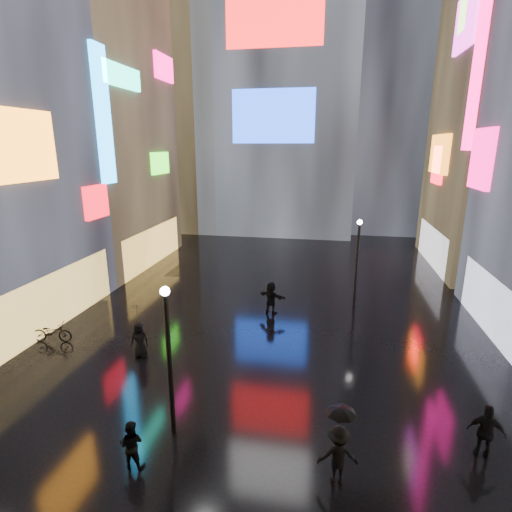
% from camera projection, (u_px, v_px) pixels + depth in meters
% --- Properties ---
extents(ground, '(140.00, 140.00, 0.00)m').
position_uv_depth(ground, '(280.00, 299.00, 24.94)').
color(ground, black).
rests_on(ground, ground).
extents(building_left_far, '(10.28, 12.00, 22.00)m').
position_uv_depth(building_left_far, '(85.00, 123.00, 30.53)').
color(building_left_far, black).
rests_on(building_left_far, ground).
extents(tower_main, '(16.00, 14.20, 42.00)m').
position_uv_depth(tower_main, '(284.00, 32.00, 42.57)').
color(tower_main, black).
rests_on(tower_main, ground).
extents(tower_flank_right, '(12.00, 12.00, 34.00)m').
position_uv_depth(tower_flank_right, '(395.00, 72.00, 43.42)').
color(tower_flank_right, black).
rests_on(tower_flank_right, ground).
extents(tower_flank_left, '(10.00, 10.00, 26.00)m').
position_uv_depth(tower_flank_left, '(183.00, 111.00, 44.79)').
color(tower_flank_left, black).
rests_on(tower_flank_left, ground).
extents(lamp_near, '(0.30, 0.30, 5.20)m').
position_uv_depth(lamp_near, '(169.00, 354.00, 12.57)').
color(lamp_near, black).
rests_on(lamp_near, ground).
extents(lamp_far, '(0.30, 0.30, 5.20)m').
position_uv_depth(lamp_far, '(357.00, 258.00, 23.39)').
color(lamp_far, black).
rests_on(lamp_far, ground).
extents(pedestrian_1, '(0.78, 0.63, 1.53)m').
position_uv_depth(pedestrian_1, '(131.00, 444.00, 11.78)').
color(pedestrian_1, black).
rests_on(pedestrian_1, ground).
extents(pedestrian_2, '(1.25, 0.84, 1.79)m').
position_uv_depth(pedestrian_2, '(338.00, 455.00, 11.20)').
color(pedestrian_2, black).
rests_on(pedestrian_2, ground).
extents(pedestrian_3, '(1.12, 0.66, 1.80)m').
position_uv_depth(pedestrian_3, '(486.00, 432.00, 12.09)').
color(pedestrian_3, black).
rests_on(pedestrian_3, ground).
extents(pedestrian_4, '(0.87, 0.64, 1.64)m').
position_uv_depth(pedestrian_4, '(139.00, 340.00, 18.02)').
color(pedestrian_4, black).
rests_on(pedestrian_4, ground).
extents(pedestrian_5, '(1.81, 1.22, 1.87)m').
position_uv_depth(pedestrian_5, '(271.00, 298.00, 22.68)').
color(pedestrian_5, black).
rests_on(pedestrian_5, ground).
extents(umbrella_1, '(1.12, 1.12, 0.71)m').
position_uv_depth(umbrella_1, '(341.00, 417.00, 10.86)').
color(umbrella_1, black).
rests_on(umbrella_1, pedestrian_2).
extents(umbrella_2, '(1.28, 1.29, 0.87)m').
position_uv_depth(umbrella_2, '(137.00, 314.00, 17.68)').
color(umbrella_2, black).
rests_on(umbrella_2, pedestrian_4).
extents(bicycle, '(2.00, 0.97, 1.01)m').
position_uv_depth(bicycle, '(52.00, 332.00, 19.44)').
color(bicycle, black).
rests_on(bicycle, ground).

